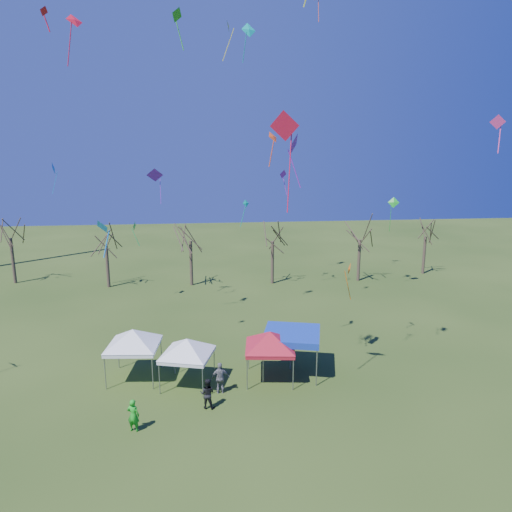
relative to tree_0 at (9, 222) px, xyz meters
The scene contains 31 objects.
ground 35.02m from the tree_0, 52.72° to the right, with size 140.00×140.00×0.00m, color #294014.
tree_0 is the anchor object (origin of this frame).
tree_1 10.47m from the tree_0, 15.18° to the right, with size 3.42×3.42×7.54m.
tree_2 18.72m from the tree_0, ahead, with size 3.71×3.71×8.18m.
tree_3 27.09m from the tree_0, ahead, with size 3.59×3.59×7.91m.
tree_4 36.36m from the tree_0, ahead, with size 3.58×3.58×7.89m.
tree_5 44.59m from the tree_0, ahead, with size 3.39×3.39×7.46m.
tent_white_west 28.09m from the tree_0, 56.29° to the right, with size 4.03×4.03×3.58m.
tent_white_mid 30.98m from the tree_0, 52.68° to the right, with size 3.62×3.62×3.33m.
tent_red 33.94m from the tree_0, 45.96° to the right, with size 3.91×3.91×3.48m.
tent_blue 34.49m from the tree_0, 43.33° to the right, with size 4.09×4.09×2.62m.
person_dark 33.94m from the tree_0, 53.90° to the right, with size 0.79×0.62×1.63m, color black.
person_green 33.41m from the tree_0, 60.64° to the right, with size 0.60×0.39×1.65m, color green.
person_grey 33.21m from the tree_0, 51.31° to the right, with size 1.06×0.44×1.80m, color slate.
kite_19 28.44m from the tree_0, 10.17° to the right, with size 0.95×0.86×2.45m.
kite_1 28.75m from the tree_0, 59.52° to the right, with size 1.06×1.05×2.02m.
kite_20 29.40m from the tree_0, 62.41° to the right, with size 0.49×0.59×1.21m.
kite_3 30.42m from the tree_0, 12.88° to the right, with size 1.53×1.08×3.41m.
kite_13 16.16m from the tree_0, 31.58° to the right, with size 0.65×0.90×2.28m.
kite_9 44.61m from the tree_0, 39.18° to the right, with size 0.74×0.60×1.85m.
kite_18 33.24m from the tree_0, 42.29° to the right, with size 0.96×0.98×2.09m.
kite_26 29.63m from the tree_0, 27.02° to the right, with size 0.93×1.05×3.11m.
kite_27 35.98m from the tree_0, 46.19° to the right, with size 0.93×1.22×2.81m.
kite_11 18.96m from the tree_0, 30.05° to the right, with size 1.47×1.02×3.04m.
kite_5 37.29m from the tree_0, 49.83° to the right, with size 1.49×1.09×4.62m.
kite_22 24.52m from the tree_0, 11.05° to the right, with size 0.97×0.90×2.68m.
kite_7 26.06m from the tree_0, 55.43° to the right, with size 1.30×1.29×3.12m.
kite_24 29.11m from the tree_0, 41.78° to the right, with size 1.00×1.11×2.62m.
kite_17 36.15m from the tree_0, 36.84° to the right, with size 0.49×0.85×2.54m.
kite_12 38.73m from the tree_0, 10.62° to the right, with size 1.16×0.77×3.40m.
kite_2 10.50m from the tree_0, 41.37° to the right, with size 0.61×1.15×2.82m.
Camera 1 is at (-1.21, -21.67, 12.97)m, focal length 32.00 mm.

